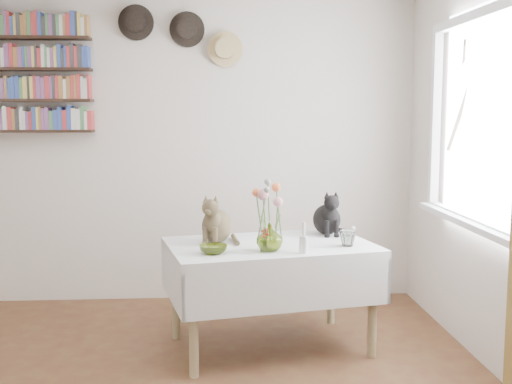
{
  "coord_description": "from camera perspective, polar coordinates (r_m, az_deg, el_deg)",
  "views": [
    {
      "loc": [
        0.35,
        -3.02,
        1.54
      ],
      "look_at": [
        0.61,
        0.96,
        1.05
      ],
      "focal_mm": 45.0,
      "sensor_mm": 36.0,
      "label": 1
    }
  ],
  "objects": [
    {
      "name": "tabby_cat",
      "position": [
        4.21,
        -3.5,
        -2.25
      ],
      "size": [
        0.3,
        0.34,
        0.33
      ],
      "primitive_type": null,
      "rotation": [
        0.0,
        0.0,
        -0.35
      ],
      "color": "brown",
      "rests_on": "dining_table"
    },
    {
      "name": "room",
      "position": [
        3.05,
        -10.37,
        1.43
      ],
      "size": [
        4.08,
        4.58,
        2.58
      ],
      "color": "brown",
      "rests_on": "ground"
    },
    {
      "name": "wall_hats",
      "position": [
        5.25,
        -6.53,
        13.84
      ],
      "size": [
        0.98,
        0.09,
        0.48
      ],
      "color": "black",
      "rests_on": "room"
    },
    {
      "name": "green_bowl",
      "position": [
        3.89,
        -3.82,
        -5.1
      ],
      "size": [
        0.23,
        0.23,
        0.05
      ],
      "primitive_type": "imported",
      "rotation": [
        0.0,
        0.0,
        0.56
      ],
      "color": "#9EB33D",
      "rests_on": "dining_table"
    },
    {
      "name": "black_cat",
      "position": [
        4.51,
        6.31,
        -1.73
      ],
      "size": [
        0.24,
        0.29,
        0.32
      ],
      "primitive_type": null,
      "rotation": [
        0.0,
        0.0,
        0.1
      ],
      "color": "black",
      "rests_on": "dining_table"
    },
    {
      "name": "porcelain_figurine",
      "position": [
        4.34,
        8.64,
        -3.7
      ],
      "size": [
        0.05,
        0.05,
        0.09
      ],
      "color": "white",
      "rests_on": "dining_table"
    },
    {
      "name": "window",
      "position": [
        4.15,
        19.17,
        4.64
      ],
      "size": [
        0.12,
        1.52,
        1.32
      ],
      "color": "white",
      "rests_on": "room"
    },
    {
      "name": "flower_bouquet",
      "position": [
        3.91,
        1.18,
        -0.32
      ],
      "size": [
        0.17,
        0.12,
        0.39
      ],
      "color": "#4C7233",
      "rests_on": "flower_vase"
    },
    {
      "name": "dining_table",
      "position": [
        4.21,
        1.27,
        -6.9
      ],
      "size": [
        1.45,
        1.09,
        0.7
      ],
      "color": "white",
      "rests_on": "room"
    },
    {
      "name": "flower_vase",
      "position": [
        3.94,
        1.23,
        -4.05
      ],
      "size": [
        0.17,
        0.17,
        0.17
      ],
      "primitive_type": "imported",
      "rotation": [
        0.0,
        0.0,
        -0.02
      ],
      "color": "#9EB33D",
      "rests_on": "dining_table"
    },
    {
      "name": "candlestick",
      "position": [
        3.89,
        4.25,
        -4.54
      ],
      "size": [
        0.05,
        0.05,
        0.19
      ],
      "color": "white",
      "rests_on": "dining_table"
    },
    {
      "name": "berry_jar",
      "position": [
        3.89,
        0.7,
        -4.3
      ],
      "size": [
        0.04,
        0.04,
        0.18
      ],
      "color": "white",
      "rests_on": "dining_table"
    },
    {
      "name": "drinking_glass",
      "position": [
        4.13,
        8.15,
        -4.1
      ],
      "size": [
        0.12,
        0.12,
        0.1
      ],
      "primitive_type": "imported",
      "rotation": [
        0.0,
        0.0,
        -0.14
      ],
      "color": "white",
      "rests_on": "dining_table"
    },
    {
      "name": "bookshelf_unit",
      "position": [
        5.38,
        -19.74,
        9.84
      ],
      "size": [
        1.0,
        0.16,
        0.91
      ],
      "color": "black",
      "rests_on": "room"
    }
  ]
}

